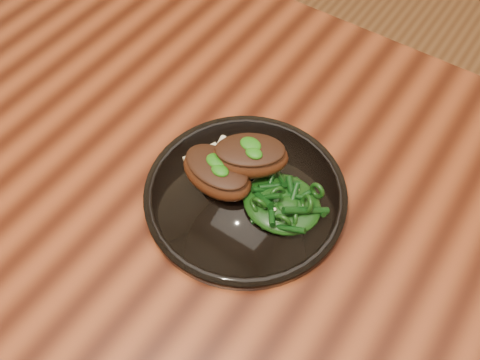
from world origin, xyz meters
name	(u,v)px	position (x,y,z in m)	size (l,w,h in m)	color
desk	(302,243)	(0.00, 0.00, 0.67)	(1.60, 0.80, 0.75)	black
plate	(245,194)	(-0.09, -0.03, 0.76)	(0.28, 0.28, 0.02)	black
lamb_chop_front	(217,172)	(-0.13, -0.04, 0.79)	(0.12, 0.09, 0.05)	#411C0C
lamb_chop_back	(249,156)	(-0.10, 0.00, 0.81)	(0.12, 0.11, 0.05)	#411C0C
herb_smear	(249,151)	(-0.12, 0.03, 0.77)	(0.07, 0.05, 0.00)	#0E4607
greens_heap	(282,200)	(-0.03, -0.02, 0.78)	(0.11, 0.10, 0.04)	black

